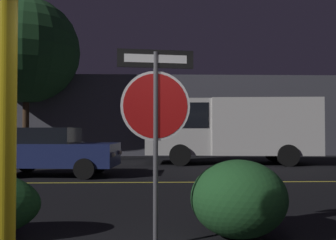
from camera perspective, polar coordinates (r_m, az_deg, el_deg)
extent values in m
cube|color=gold|center=(10.12, 0.51, -9.46)|extent=(38.61, 0.12, 0.01)
cylinder|color=#4C4C51|center=(4.53, -1.90, -4.40)|extent=(0.06, 0.06, 2.35)
cylinder|color=white|center=(4.53, -1.90, 2.15)|extent=(0.85, 0.12, 0.85)
cylinder|color=#B71414|center=(4.53, -1.90, 2.15)|extent=(0.78, 0.12, 0.79)
cube|color=black|center=(4.61, -1.89, 9.30)|extent=(0.93, 0.14, 0.22)
cube|color=white|center=(4.61, -1.89, 9.30)|extent=(0.76, 0.13, 0.10)
cylinder|color=yellow|center=(3.05, -23.59, -2.80)|extent=(0.16, 0.16, 2.66)
ellipsoid|color=#1E4C23|center=(5.08, 10.73, -11.66)|extent=(1.27, 1.19, 1.01)
cube|color=navy|center=(12.03, -16.99, -5.05)|extent=(3.96, 2.05, 0.69)
cube|color=black|center=(12.05, -17.48, -2.25)|extent=(1.66, 1.61, 0.48)
cylinder|color=black|center=(12.50, -10.55, -6.54)|extent=(0.62, 0.25, 0.60)
cylinder|color=black|center=(10.92, -12.61, -7.27)|extent=(0.62, 0.25, 0.60)
cylinder|color=black|center=(13.26, -20.61, -6.18)|extent=(0.62, 0.25, 0.60)
cylinder|color=black|center=(11.78, -23.86, -6.75)|extent=(0.62, 0.25, 0.60)
sphere|color=#F4EFCC|center=(12.03, -7.35, -4.93)|extent=(0.14, 0.14, 0.14)
sphere|color=#F4EFCC|center=(10.99, -8.37, -5.26)|extent=(0.14, 0.14, 0.14)
cube|color=silver|center=(15.74, 1.66, -1.06)|extent=(2.81, 2.48, 2.25)
cube|color=black|center=(15.75, 1.66, 0.58)|extent=(2.55, 2.50, 0.99)
cube|color=silver|center=(16.05, 14.10, -0.99)|extent=(4.47, 2.76, 2.27)
cylinder|color=black|center=(14.62, 1.85, -5.36)|extent=(0.86, 0.35, 0.84)
cylinder|color=black|center=(16.93, 1.97, -4.83)|extent=(0.86, 0.35, 0.84)
cylinder|color=black|center=(15.13, 17.83, -5.16)|extent=(0.86, 0.35, 0.84)
cylinder|color=black|center=(17.37, 15.84, -4.69)|extent=(0.86, 0.35, 0.84)
cylinder|color=#4C4C51|center=(16.46, -23.46, 6.43)|extent=(0.16, 0.16, 7.28)
cylinder|color=#422D1E|center=(20.19, -20.85, -0.40)|extent=(0.32, 0.32, 3.51)
sphere|color=#235128|center=(20.58, -20.76, 9.89)|extent=(5.33, 5.33, 5.33)
cube|color=#4C4C56|center=(22.29, 4.00, 0.54)|extent=(26.60, 4.19, 4.39)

